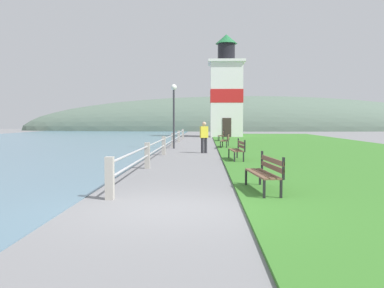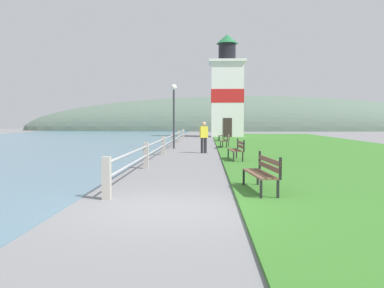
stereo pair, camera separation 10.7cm
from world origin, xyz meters
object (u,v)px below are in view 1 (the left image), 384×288
person_strolling (204,136)px  park_bench_far (226,139)px  park_bench_midway (238,149)px  lighthouse (226,93)px  park_bench_by_lighthouse (222,135)px  lamp_post (174,104)px  park_bench_near (266,171)px

person_strolling → park_bench_far: bearing=-34.5°
park_bench_midway → lighthouse: (0.81, 27.27, 4.05)m
park_bench_midway → park_bench_by_lighthouse: same height
park_bench_midway → lamp_post: (-3.33, 8.16, 2.20)m
park_bench_far → lighthouse: size_ratio=0.18×
park_bench_far → park_bench_by_lighthouse: size_ratio=1.17×
park_bench_midway → lamp_post: size_ratio=0.46×
lighthouse → lamp_post: bearing=-102.2°
lighthouse → park_bench_by_lighthouse: bearing=-94.7°
lighthouse → park_bench_far: bearing=-92.8°
park_bench_far → lighthouse: lighthouse is taller
park_bench_far → person_strolling: size_ratio=1.14×
lighthouse → person_strolling: size_ratio=6.47×
park_bench_near → park_bench_by_lighthouse: 25.45m
lighthouse → park_bench_near: bearing=-91.2°
park_bench_far → person_strolling: person_strolling is taller
park_bench_near → lighthouse: (0.77, 35.33, 4.05)m
lighthouse → lamp_post: (-4.14, -19.12, -1.85)m
park_bench_by_lighthouse → park_bench_midway: bearing=88.7°
park_bench_far → park_bench_near: bearing=96.9°
park_bench_far → lighthouse: (0.90, 18.52, 4.05)m
park_bench_near → lighthouse: size_ratio=0.19×
park_bench_midway → park_bench_near: bearing=86.1°
lamp_post → park_bench_by_lighthouse: bearing=70.2°
park_bench_far → lighthouse: 18.97m
park_bench_far → park_bench_by_lighthouse: (0.09, 8.64, -0.00)m
park_bench_near → park_bench_by_lighthouse: same height
lamp_post → park_bench_near: bearing=-78.2°
park_bench_by_lighthouse → lamp_post: (-3.33, -9.24, 2.20)m
park_bench_near → person_strolling: 12.64m
park_bench_midway → lamp_post: 9.08m
park_bench_by_lighthouse → person_strolling: (-1.46, -12.91, 0.37)m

